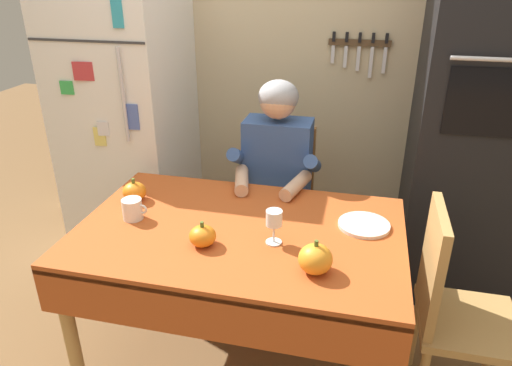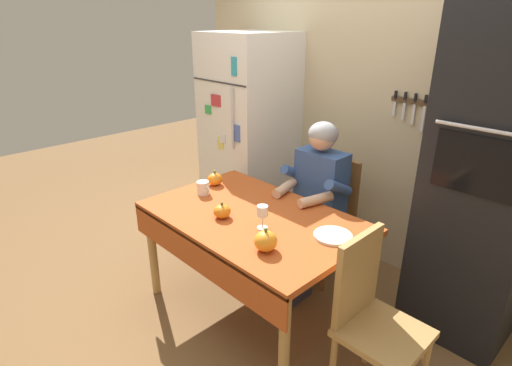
# 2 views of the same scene
# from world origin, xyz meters

# --- Properties ---
(ground_plane) EXTENTS (10.00, 10.00, 0.00)m
(ground_plane) POSITION_xyz_m (0.00, 0.00, 0.00)
(ground_plane) COLOR brown
(ground_plane) RESTS_ON ground
(back_wall_assembly) EXTENTS (3.70, 0.13, 2.60)m
(back_wall_assembly) POSITION_xyz_m (0.05, 1.35, 1.30)
(back_wall_assembly) COLOR #BCAD89
(back_wall_assembly) RESTS_ON ground
(refrigerator) EXTENTS (0.68, 0.71, 1.80)m
(refrigerator) POSITION_xyz_m (-0.95, 0.96, 0.90)
(refrigerator) COLOR white
(refrigerator) RESTS_ON ground
(wall_oven) EXTENTS (0.60, 0.64, 2.10)m
(wall_oven) POSITION_xyz_m (1.05, 1.00, 1.05)
(wall_oven) COLOR black
(wall_oven) RESTS_ON ground
(dining_table) EXTENTS (1.40, 0.90, 0.74)m
(dining_table) POSITION_xyz_m (0.00, 0.08, 0.66)
(dining_table) COLOR tan
(dining_table) RESTS_ON ground
(chair_behind_person) EXTENTS (0.40, 0.40, 0.93)m
(chair_behind_person) POSITION_xyz_m (0.04, 0.87, 0.51)
(chair_behind_person) COLOR brown
(chair_behind_person) RESTS_ON ground
(seated_person) EXTENTS (0.47, 0.55, 1.25)m
(seated_person) POSITION_xyz_m (0.04, 0.68, 0.74)
(seated_person) COLOR #38384C
(seated_person) RESTS_ON ground
(chair_right_side) EXTENTS (0.40, 0.40, 0.93)m
(chair_right_side) POSITION_xyz_m (0.90, 0.08, 0.51)
(chair_right_side) COLOR tan
(chair_right_side) RESTS_ON ground
(coffee_mug) EXTENTS (0.12, 0.09, 0.10)m
(coffee_mug) POSITION_xyz_m (-0.48, 0.07, 0.79)
(coffee_mug) COLOR white
(coffee_mug) RESTS_ON dining_table
(wine_glass) EXTENTS (0.07, 0.07, 0.15)m
(wine_glass) POSITION_xyz_m (0.17, 0.02, 0.85)
(wine_glass) COLOR white
(wine_glass) RESTS_ON dining_table
(pumpkin_large) EXTENTS (0.13, 0.13, 0.14)m
(pumpkin_large) POSITION_xyz_m (0.35, -0.14, 0.80)
(pumpkin_large) COLOR orange
(pumpkin_large) RESTS_ON dining_table
(pumpkin_medium) EXTENTS (0.11, 0.11, 0.11)m
(pumpkin_medium) POSITION_xyz_m (-0.11, -0.06, 0.78)
(pumpkin_medium) COLOR orange
(pumpkin_medium) RESTS_ON dining_table
(pumpkin_small) EXTENTS (0.11, 0.11, 0.11)m
(pumpkin_small) POSITION_xyz_m (-0.56, 0.24, 0.79)
(pumpkin_small) COLOR orange
(pumpkin_small) RESTS_ON dining_table
(serving_tray) EXTENTS (0.22, 0.22, 0.02)m
(serving_tray) POSITION_xyz_m (0.52, 0.24, 0.75)
(serving_tray) COLOR silver
(serving_tray) RESTS_ON dining_table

